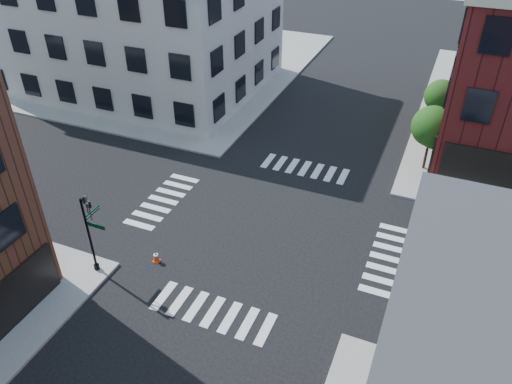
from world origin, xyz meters
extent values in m
plane|color=black|center=(0.00, 0.00, 0.00)|extent=(120.00, 120.00, 0.00)
cube|color=gray|center=(-21.00, 21.00, 0.07)|extent=(30.00, 30.00, 0.15)
cube|color=beige|center=(-19.00, 16.00, 5.50)|extent=(22.00, 16.00, 11.00)
cylinder|color=black|center=(7.50, 10.00, 0.89)|extent=(0.18, 0.18, 1.47)
cylinder|color=black|center=(7.50, 10.00, 1.62)|extent=(0.12, 0.12, 1.47)
sphere|color=#123D10|center=(7.50, 10.00, 3.30)|extent=(2.69, 2.69, 2.69)
sphere|color=#123D10|center=(7.75, 9.90, 2.75)|extent=(1.85, 1.85, 1.85)
cylinder|color=black|center=(7.50, 16.00, 0.81)|extent=(0.18, 0.18, 1.33)
cylinder|color=black|center=(7.50, 16.00, 1.48)|extent=(0.12, 0.12, 1.33)
sphere|color=#123D10|center=(7.50, 16.00, 3.00)|extent=(2.43, 2.43, 2.43)
sphere|color=#123D10|center=(7.75, 15.90, 2.51)|extent=(1.67, 1.67, 1.67)
cylinder|color=black|center=(-6.80, -6.80, 2.30)|extent=(0.12, 0.12, 4.60)
cylinder|color=black|center=(-6.80, -6.80, 0.30)|extent=(0.28, 0.28, 0.30)
cube|color=#053819|center=(-6.25, -6.80, 3.15)|extent=(1.10, 0.03, 0.22)
cube|color=#053819|center=(-6.80, -6.25, 3.40)|extent=(0.03, 1.10, 0.22)
imported|color=black|center=(-6.45, -6.70, 3.90)|extent=(0.22, 0.18, 1.10)
imported|color=black|center=(-6.90, -6.45, 3.90)|extent=(0.18, 0.22, 1.10)
cube|color=silver|center=(10.01, -3.79, 1.64)|extent=(2.28, 2.68, 2.12)
cube|color=black|center=(9.00, -3.86, 2.01)|extent=(0.24, 2.02, 0.95)
cube|color=black|center=(12.76, -3.61, 0.53)|extent=(8.53, 1.61, 0.27)
cylinder|color=black|center=(10.08, -4.90, 0.53)|extent=(1.08, 0.44, 1.06)
cylinder|color=black|center=(9.94, -2.68, 0.53)|extent=(1.08, 0.44, 1.06)
cube|color=red|center=(-4.37, -4.98, 0.02)|extent=(0.36, 0.36, 0.04)
cone|color=red|center=(-4.37, -4.98, 0.33)|extent=(0.34, 0.34, 0.66)
cylinder|color=white|center=(-4.37, -4.98, 0.43)|extent=(0.26, 0.26, 0.08)
camera|label=1|loc=(8.17, -21.19, 18.06)|focal=35.00mm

